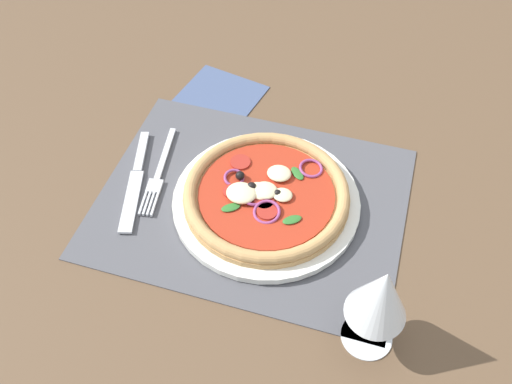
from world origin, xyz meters
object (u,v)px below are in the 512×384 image
(pizza, at_px, (266,194))
(wine_glass, at_px, (380,297))
(plate, at_px, (266,202))
(napkin, at_px, (220,95))
(fork, at_px, (158,174))
(knife, at_px, (135,181))

(pizza, height_order, wine_glass, wine_glass)
(plate, relative_size, napkin, 2.04)
(fork, bearing_deg, wine_glass, 55.09)
(fork, bearing_deg, pizza, 78.86)
(pizza, xyz_separation_m, knife, (0.20, 0.02, -0.02))
(pizza, height_order, knife, pizza)
(pizza, height_order, napkin, pizza)
(plate, height_order, pizza, pizza)
(plate, distance_m, knife, 0.20)
(plate, xyz_separation_m, knife, (0.20, 0.02, -0.00))
(napkin, bearing_deg, plate, 124.16)
(plate, relative_size, knife, 1.40)
(pizza, bearing_deg, napkin, -55.92)
(plate, distance_m, pizza, 0.02)
(napkin, bearing_deg, wine_glass, 130.48)
(knife, bearing_deg, plate, 78.73)
(plate, bearing_deg, knife, 4.37)
(fork, distance_m, wine_glass, 0.40)
(knife, xyz_separation_m, wine_glass, (-0.38, 0.15, 0.09))
(wine_glass, bearing_deg, napkin, -49.52)
(pizza, bearing_deg, plate, 169.98)
(wine_glass, height_order, napkin, wine_glass)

